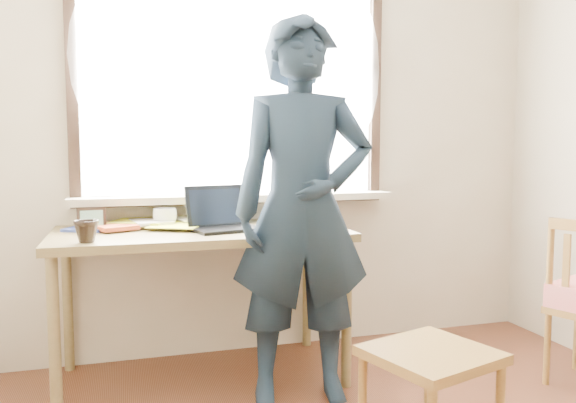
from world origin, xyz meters
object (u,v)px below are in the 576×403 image
object	(u,v)px
desk	(201,245)
person	(303,211)
mug_white	(165,217)
work_chair	(431,367)
laptop	(222,219)
mug_dark	(86,231)

from	to	relation	value
desk	person	xyz separation A→B (m)	(0.44, -0.37, 0.21)
desk	person	bearing A→B (deg)	-40.12
desk	mug_white	size ratio (longest dim) A/B	11.64
mug_white	work_chair	xyz separation A→B (m)	(0.90, -1.21, -0.47)
work_chair	person	world-z (taller)	person
work_chair	desk	bearing A→B (deg)	124.77
desk	laptop	distance (m)	0.17
laptop	mug_dark	bearing A→B (deg)	-160.59
mug_white	mug_dark	distance (m)	0.57
mug_dark	person	bearing A→B (deg)	-6.17
person	desk	bearing A→B (deg)	148.84
work_chair	laptop	bearing A→B (deg)	121.63
laptop	mug_dark	xyz separation A→B (m)	(-0.65, -0.23, -0.00)
mug_dark	person	distance (m)	0.99
laptop	mug_white	xyz separation A→B (m)	(-0.27, 0.20, -0.00)
desk	person	distance (m)	0.61
mug_dark	desk	bearing A→B (deg)	25.67
laptop	person	bearing A→B (deg)	-45.06
mug_dark	work_chair	xyz separation A→B (m)	(1.27, -0.79, -0.47)
mug_white	person	world-z (taller)	person
desk	laptop	xyz separation A→B (m)	(0.10, -0.03, 0.14)
work_chair	person	xyz separation A→B (m)	(-0.29, 0.68, 0.54)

